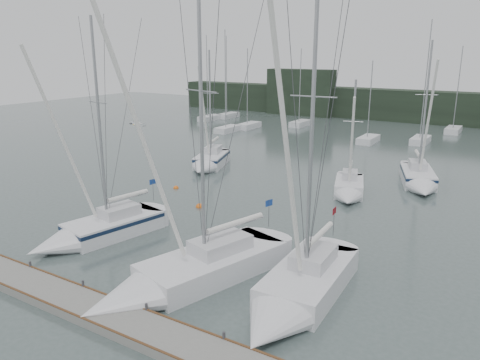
% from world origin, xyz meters
% --- Properties ---
extents(ground, '(160.00, 160.00, 0.00)m').
position_xyz_m(ground, '(0.00, 0.00, 0.00)').
color(ground, '#495955').
rests_on(ground, ground).
extents(dock, '(24.00, 2.00, 0.40)m').
position_xyz_m(dock, '(0.00, -5.00, 0.20)').
color(dock, slate).
rests_on(dock, ground).
extents(far_treeline, '(90.00, 4.00, 5.00)m').
position_xyz_m(far_treeline, '(0.00, 62.00, 2.50)').
color(far_treeline, black).
rests_on(far_treeline, ground).
extents(far_building_left, '(12.00, 3.00, 8.00)m').
position_xyz_m(far_building_left, '(-20.00, 60.00, 4.00)').
color(far_building_left, black).
rests_on(far_building_left, ground).
extents(mast_forest, '(58.61, 20.61, 14.77)m').
position_xyz_m(mast_forest, '(5.52, 45.23, 0.49)').
color(mast_forest, silver).
rests_on(mast_forest, ground).
extents(sailboat_near_left, '(4.39, 8.93, 14.00)m').
position_xyz_m(sailboat_near_left, '(-6.67, 0.50, 0.56)').
color(sailboat_near_left, silver).
rests_on(sailboat_near_left, ground).
extents(sailboat_near_center, '(6.19, 11.41, 16.03)m').
position_xyz_m(sailboat_near_center, '(1.42, -1.51, 0.56)').
color(sailboat_near_center, silver).
rests_on(sailboat_near_center, ground).
extents(sailboat_near_right, '(3.39, 9.85, 15.76)m').
position_xyz_m(sailboat_near_right, '(7.06, -0.07, 0.57)').
color(sailboat_near_right, silver).
rests_on(sailboat_near_right, ground).
extents(sailboat_mid_a, '(4.74, 7.75, 12.03)m').
position_xyz_m(sailboat_mid_a, '(-11.14, 19.15, 0.60)').
color(sailboat_mid_a, silver).
rests_on(sailboat_mid_a, ground).
extents(sailboat_mid_c, '(3.98, 6.68, 9.75)m').
position_xyz_m(sailboat_mid_c, '(3.68, 17.32, 0.52)').
color(sailboat_mid_c, silver).
rests_on(sailboat_mid_c, ground).
extents(sailboat_mid_d, '(4.90, 8.47, 12.82)m').
position_xyz_m(sailboat_mid_d, '(7.86, 23.10, 0.58)').
color(sailboat_mid_d, silver).
rests_on(sailboat_mid_d, ground).
extents(buoy_a, '(0.56, 0.56, 0.56)m').
position_xyz_m(buoy_a, '(-4.90, 9.17, 0.00)').
color(buoy_a, orange).
rests_on(buoy_a, ground).
extents(buoy_c, '(0.45, 0.45, 0.45)m').
position_xyz_m(buoy_c, '(-9.50, 12.09, 0.00)').
color(buoy_c, orange).
rests_on(buoy_c, ground).
extents(seagull, '(1.09, 0.51, 0.21)m').
position_xyz_m(seagull, '(-1.46, -0.35, 7.69)').
color(seagull, white).
rests_on(seagull, ground).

